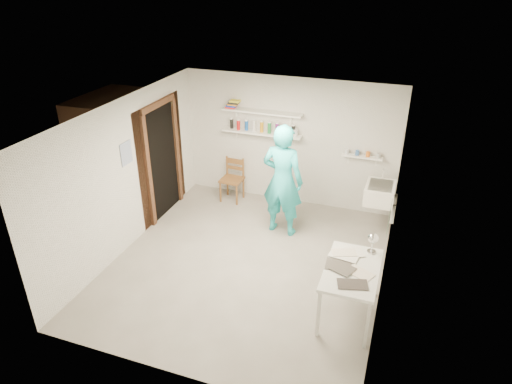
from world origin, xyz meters
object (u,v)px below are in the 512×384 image
(work_table, at_px, (349,292))
(wall_clock, at_px, (285,157))
(man, at_px, (283,181))
(belfast_sink, at_px, (380,193))
(wooden_chair, at_px, (232,180))
(desk_lamp, at_px, (373,238))

(work_table, bearing_deg, wall_clock, 126.87)
(man, height_order, wall_clock, man)
(belfast_sink, distance_m, wooden_chair, 2.78)
(man, bearing_deg, wooden_chair, -25.87)
(man, xyz_separation_m, work_table, (1.42, -1.71, -0.59))
(belfast_sink, relative_size, man, 0.31)
(wall_clock, xyz_separation_m, wooden_chair, (-1.20, 0.56, -0.85))
(belfast_sink, bearing_deg, desk_lamp, -87.76)
(man, distance_m, wall_clock, 0.39)
(work_table, distance_m, desk_lamp, 0.76)
(belfast_sink, relative_size, wooden_chair, 0.70)
(wall_clock, bearing_deg, wooden_chair, 161.52)
(belfast_sink, xyz_separation_m, work_table, (-0.11, -2.32, -0.33))
(belfast_sink, relative_size, desk_lamp, 4.32)
(man, height_order, desk_lamp, man)
(man, xyz_separation_m, wall_clock, (-0.03, 0.22, 0.32))
(belfast_sink, height_order, work_table, belfast_sink)
(wall_clock, xyz_separation_m, work_table, (1.45, -1.93, -0.92))
(work_table, bearing_deg, wooden_chair, 136.78)
(belfast_sink, distance_m, wall_clock, 1.71)
(wooden_chair, bearing_deg, desk_lamp, -33.38)
(work_table, relative_size, desk_lamp, 8.00)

